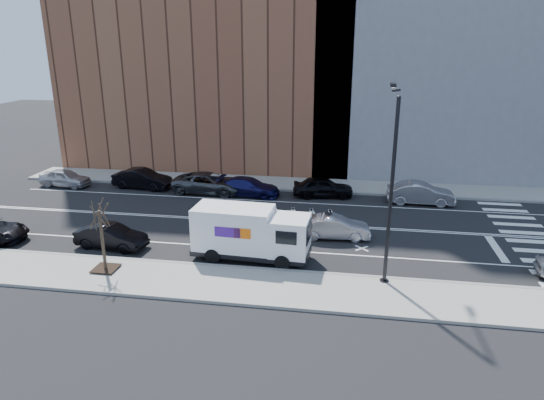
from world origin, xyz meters
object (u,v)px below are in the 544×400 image
(fedex_van, at_px, (250,233))
(driving_sedan, at_px, (335,227))
(far_parked_b, at_px, (142,179))
(far_parked_a, at_px, (65,178))

(fedex_van, relative_size, driving_sedan, 1.53)
(fedex_van, height_order, driving_sedan, fedex_van)
(far_parked_b, xyz_separation_m, driving_sedan, (15.59, -7.98, -0.09))
(fedex_van, height_order, far_parked_a, fedex_van)
(far_parked_a, bearing_deg, fedex_van, -116.15)
(far_parked_a, xyz_separation_m, far_parked_b, (6.42, 0.48, 0.07))
(fedex_van, xyz_separation_m, far_parked_a, (-17.60, 11.12, -0.81))
(far_parked_a, relative_size, far_parked_b, 0.88)
(fedex_van, bearing_deg, far_parked_a, 150.96)
(fedex_van, bearing_deg, driving_sedan, 42.67)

